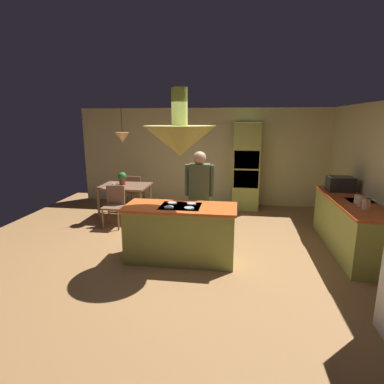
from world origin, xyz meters
TOP-DOWN VIEW (x-y plane):
  - ground at (0.00, 0.00)m, footprint 8.16×8.16m
  - wall_back at (0.00, 3.45)m, footprint 6.80×0.10m
  - kitchen_island at (0.00, -0.20)m, footprint 1.79×0.77m
  - counter_run_right at (2.84, 0.60)m, footprint 0.73×2.38m
  - oven_tower at (1.10, 3.04)m, footprint 0.66×0.62m
  - dining_table at (-1.70, 1.90)m, footprint 1.10×0.90m
  - person_at_island at (0.23, 0.45)m, footprint 0.53×0.23m
  - range_hood at (0.00, -0.20)m, footprint 1.10×1.10m
  - pendant_light_over_table at (-1.70, 1.90)m, footprint 0.32×0.32m
  - chair_facing_island at (-1.70, 1.23)m, footprint 0.40×0.40m
  - chair_by_back_wall at (-1.70, 2.57)m, footprint 0.40×0.40m
  - potted_plant_on_table at (-1.77, 1.95)m, footprint 0.20×0.20m
  - cup_on_table at (-1.89, 1.67)m, footprint 0.07×0.07m
  - canister_flour at (2.84, 0.02)m, footprint 0.11×0.11m
  - canister_sugar at (2.84, 0.20)m, footprint 0.13×0.13m
  - canister_tea at (2.84, 0.38)m, footprint 0.10×0.10m
  - microwave_on_counter at (2.84, 1.30)m, footprint 0.46×0.36m

SIDE VIEW (x-z plane):
  - ground at x=0.00m, z-range 0.00..0.00m
  - kitchen_island at x=0.00m, z-range -0.01..0.92m
  - counter_run_right at x=2.84m, z-range 0.01..0.91m
  - chair_facing_island at x=-1.70m, z-range 0.07..0.94m
  - chair_by_back_wall at x=-1.70m, z-range 0.07..0.94m
  - dining_table at x=-1.70m, z-range 0.28..1.04m
  - cup_on_table at x=-1.89m, z-range 0.76..0.85m
  - potted_plant_on_table at x=-1.77m, z-range 0.78..1.08m
  - canister_tea at x=2.84m, z-range 0.90..1.05m
  - canister_flour at x=2.84m, z-range 0.90..1.06m
  - canister_sugar at x=2.84m, z-range 0.90..1.07m
  - person_at_island at x=0.23m, z-range 0.13..1.84m
  - microwave_on_counter at x=2.84m, z-range 0.90..1.18m
  - oven_tower at x=1.10m, z-range 0.00..2.18m
  - wall_back at x=0.00m, z-range 0.00..2.55m
  - pendant_light_over_table at x=-1.70m, z-range 1.45..2.27m
  - range_hood at x=0.00m, z-range 1.46..2.46m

